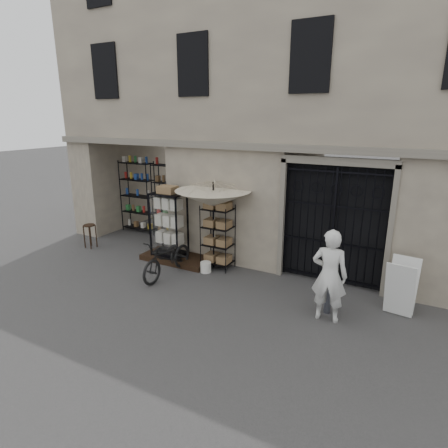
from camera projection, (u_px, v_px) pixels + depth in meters
The scene contains 15 objects.
ground at pixel (226, 303), 8.26m from camera, with size 80.00×80.00×0.00m, color black.
main_building at pixel (294, 96), 10.38m from camera, with size 14.00×4.00×9.00m, color gray.
shop_recess at pixel (145, 194), 12.25m from camera, with size 3.00×1.70×3.00m, color black.
shop_shelving at pixel (154, 199), 12.77m from camera, with size 2.70×0.50×2.50m, color black.
iron_gate at pixel (335, 223), 8.97m from camera, with size 2.50×0.21×3.00m.
step_platform at pixel (177, 258), 10.64m from camera, with size 2.00×0.90×0.15m, color black.
display_cabinet at pixel (169, 228), 10.48m from camera, with size 1.03×0.83×1.94m.
wire_rack at pixel (218, 238), 9.96m from camera, with size 0.81×0.62×1.74m.
market_umbrella at pixel (213, 194), 9.65m from camera, with size 2.03×2.06×2.82m.
white_bucket at pixel (206, 267), 9.86m from camera, with size 0.29×0.29×0.28m, color silver.
bicycle at pixel (169, 275), 9.68m from camera, with size 0.66×1.00×1.89m, color black.
wooden_stool at pixel (90, 235), 11.63m from camera, with size 0.44×0.44×0.74m.
steel_bollard at pixel (328, 296), 7.76m from camera, with size 0.14×0.14×0.76m, color slate.
shopkeeper at pixel (326, 319), 7.62m from camera, with size 0.69×1.90×0.46m, color silver.
easel_sign at pixel (401, 287), 7.64m from camera, with size 0.63×0.70×1.17m.
Camera 1 is at (3.49, -6.57, 3.98)m, focal length 30.00 mm.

